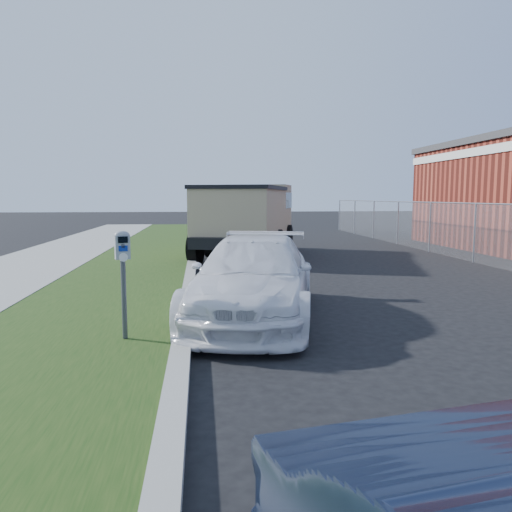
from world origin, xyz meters
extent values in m
plane|color=black|center=(0.00, 0.00, 0.00)|extent=(120.00, 120.00, 0.00)
cube|color=gray|center=(-2.60, 2.00, 0.07)|extent=(0.25, 50.00, 0.15)
cube|color=#18360E|center=(-4.20, 2.00, 0.07)|extent=(3.00, 50.00, 0.13)
plane|color=slate|center=(6.00, 7.00, 0.90)|extent=(0.00, 30.00, 30.00)
cylinder|color=gray|center=(6.00, 7.00, 1.80)|extent=(0.04, 30.00, 0.04)
cylinder|color=gray|center=(6.00, 7.00, 0.90)|extent=(0.06, 0.06, 1.80)
cylinder|color=gray|center=(6.00, 10.00, 0.90)|extent=(0.06, 0.06, 1.80)
cylinder|color=gray|center=(6.00, 13.00, 0.90)|extent=(0.06, 0.06, 1.80)
cylinder|color=gray|center=(6.00, 16.00, 0.90)|extent=(0.06, 0.06, 1.80)
cylinder|color=gray|center=(6.00, 19.00, 0.90)|extent=(0.06, 0.06, 1.80)
cylinder|color=gray|center=(6.00, 22.00, 0.90)|extent=(0.06, 0.06, 1.80)
cube|color=silver|center=(7.48, 8.00, 3.60)|extent=(0.06, 14.00, 0.30)
cylinder|color=#3F4247|center=(-3.35, -0.77, 0.65)|extent=(0.08, 0.08, 1.04)
cube|color=gray|center=(-3.35, -0.77, 1.35)|extent=(0.22, 0.17, 0.31)
ellipsoid|color=gray|center=(-3.35, -0.77, 1.51)|extent=(0.23, 0.18, 0.12)
cube|color=black|center=(-3.33, -0.84, 1.46)|extent=(0.12, 0.05, 0.08)
cube|color=navy|center=(-3.33, -0.84, 1.34)|extent=(0.11, 0.04, 0.07)
cylinder|color=silver|center=(-3.33, -0.84, 1.23)|extent=(0.11, 0.04, 0.11)
cube|color=#3F4247|center=(-3.33, -0.84, 1.37)|extent=(0.04, 0.02, 0.05)
imported|color=white|center=(-1.48, 0.76, 0.67)|extent=(2.83, 4.92, 1.34)
cube|color=black|center=(-0.79, 9.30, 0.69)|extent=(3.84, 6.48, 0.34)
cube|color=#948360|center=(-0.13, 11.41, 1.48)|extent=(2.66, 2.32, 1.92)
cube|color=black|center=(-0.13, 11.41, 1.87)|extent=(2.70, 2.34, 0.57)
cube|color=#948360|center=(-1.01, 8.57, 1.48)|extent=(3.39, 4.53, 1.53)
cube|color=black|center=(-1.01, 8.57, 2.28)|extent=(3.51, 4.65, 0.11)
cube|color=black|center=(0.14, 12.27, 0.62)|extent=(2.24, 0.82, 0.29)
cylinder|color=black|center=(-1.21, 11.64, 0.48)|extent=(0.58, 1.01, 0.96)
cylinder|color=black|center=(0.89, 10.99, 0.48)|extent=(0.58, 1.01, 0.96)
cylinder|color=black|center=(-1.98, 9.17, 0.48)|extent=(0.58, 1.01, 0.96)
cylinder|color=black|center=(0.12, 8.52, 0.48)|extent=(0.58, 1.01, 0.96)
cylinder|color=black|center=(-2.49, 7.53, 0.48)|extent=(0.58, 1.01, 0.96)
cylinder|color=black|center=(-0.39, 6.87, 0.48)|extent=(0.58, 1.01, 0.96)
camera|label=1|loc=(-2.33, -7.38, 2.01)|focal=35.00mm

